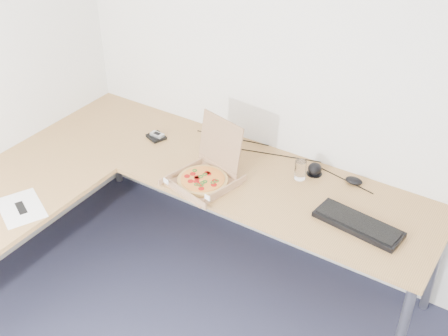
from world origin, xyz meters
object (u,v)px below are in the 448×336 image
Objects in this scene: keyboard at (358,224)px; pizza_box at (205,176)px; desk at (138,191)px; drinking_glass at (300,170)px; wallet at (156,137)px.

pizza_box is at bearing -166.36° from keyboard.
pizza_box is at bearing 39.76° from desk.
drinking_glass is 0.50m from keyboard.
keyboard reaches higher than desk.
desk is 1.21m from keyboard.
wallet reaches higher than desk.
pizza_box is 0.82× the size of keyboard.
wallet is (-1.40, 0.12, -0.00)m from keyboard.
drinking_glass is 1.05× the size of wallet.
desk is at bearing -126.45° from pizza_box.
drinking_glass is 0.25× the size of keyboard.
keyboard is at bearing -26.68° from drinking_glass.
keyboard is at bearing 16.45° from desk.
pizza_box is 3.37× the size of wallet.
pizza_box reaches higher than desk.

